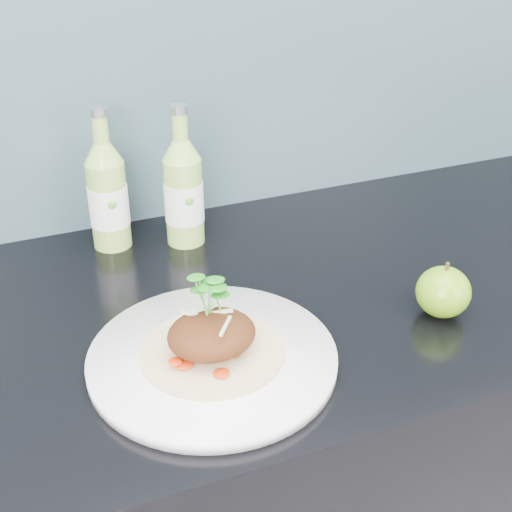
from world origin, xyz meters
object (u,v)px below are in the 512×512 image
at_px(dinner_plate, 213,358).
at_px(cider_bottle_right, 184,192).
at_px(green_apple, 443,292).
at_px(cider_bottle_left, 108,196).

bearing_deg(dinner_plate, cider_bottle_right, 78.81).
height_order(green_apple, cider_bottle_right, cider_bottle_right).
bearing_deg(cider_bottle_left, dinner_plate, -93.55).
relative_size(cider_bottle_left, cider_bottle_right, 1.00).
height_order(green_apple, cider_bottle_left, cider_bottle_left).
bearing_deg(cider_bottle_left, cider_bottle_right, -27.58).
distance_m(cider_bottle_left, cider_bottle_right, 0.11).
bearing_deg(green_apple, cider_bottle_right, 128.64).
relative_size(green_apple, cider_bottle_right, 0.41).
height_order(dinner_plate, green_apple, green_apple).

